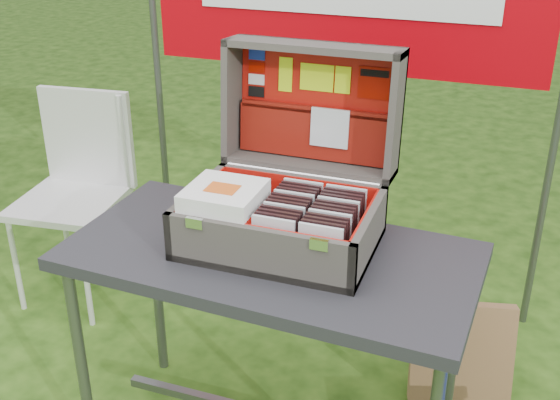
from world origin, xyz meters
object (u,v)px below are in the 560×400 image
at_px(chair, 68,205).
at_px(table, 271,354).
at_px(cardboard_box, 462,354).
at_px(suitcase, 287,154).

bearing_deg(chair, table, -32.18).
height_order(chair, cardboard_box, chair).
bearing_deg(cardboard_box, chair, 163.36).
distance_m(suitcase, chair, 1.36).
distance_m(table, cardboard_box, 0.75).
xyz_separation_m(suitcase, chair, (-1.16, 0.46, -0.56)).
relative_size(table, cardboard_box, 3.17).
height_order(table, chair, chair).
relative_size(table, chair, 1.31).
height_order(suitcase, cardboard_box, suitcase).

